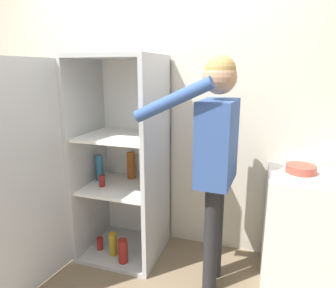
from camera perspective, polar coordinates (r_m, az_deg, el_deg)
name	(u,v)px	position (r m, az deg, el deg)	size (l,w,h in m)	color
wall_back	(157,110)	(2.80, -2.08, 6.53)	(7.00, 0.06, 2.55)	beige
refrigerator	(106,164)	(2.59, -11.70, -3.72)	(0.82, 1.33, 1.76)	#B7BABC
person	(216,145)	(2.15, 9.10, -0.21)	(0.67, 0.55, 1.74)	#262628
counter	(313,232)	(2.61, 25.90, -14.78)	(0.71, 0.56, 0.89)	white
bowl	(301,169)	(2.44, 23.99, -4.38)	(0.22, 0.22, 0.06)	#B24738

